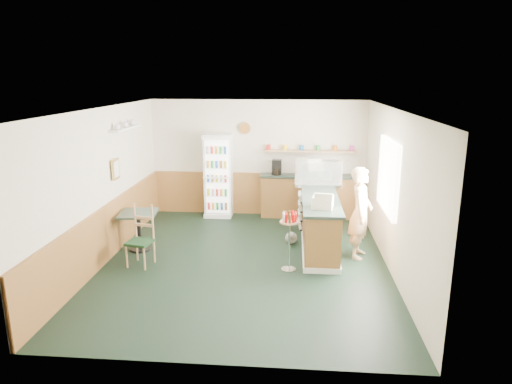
# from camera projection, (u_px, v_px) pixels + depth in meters

# --- Properties ---
(ground) EXTENTS (6.00, 6.00, 0.00)m
(ground) POSITION_uv_depth(u_px,v_px,m) (245.00, 262.00, 8.14)
(ground) COLOR black
(ground) RESTS_ON ground
(room_envelope) EXTENTS (5.04, 6.02, 2.72)m
(room_envelope) POSITION_uv_depth(u_px,v_px,m) (236.00, 170.00, 8.49)
(room_envelope) COLOR beige
(room_envelope) RESTS_ON ground
(service_counter) EXTENTS (0.68, 3.01, 1.01)m
(service_counter) POSITION_uv_depth(u_px,v_px,m) (319.00, 221.00, 8.96)
(service_counter) COLOR olive
(service_counter) RESTS_ON ground
(back_counter) EXTENTS (2.24, 0.42, 1.69)m
(back_counter) POSITION_uv_depth(u_px,v_px,m) (308.00, 194.00, 10.62)
(back_counter) COLOR olive
(back_counter) RESTS_ON ground
(drinks_fridge) EXTENTS (0.64, 0.54, 1.93)m
(drinks_fridge) POSITION_uv_depth(u_px,v_px,m) (218.00, 176.00, 10.62)
(drinks_fridge) COLOR white
(drinks_fridge) RESTS_ON ground
(display_case) EXTENTS (0.96, 0.50, 0.55)m
(display_case) POSITION_uv_depth(u_px,v_px,m) (318.00, 173.00, 9.42)
(display_case) COLOR silver
(display_case) RESTS_ON service_counter
(cash_register) EXTENTS (0.41, 0.42, 0.20)m
(cash_register) POSITION_uv_depth(u_px,v_px,m) (323.00, 202.00, 7.88)
(cash_register) COLOR beige
(cash_register) RESTS_ON service_counter
(shopkeeper) EXTENTS (0.53, 0.64, 1.67)m
(shopkeeper) POSITION_uv_depth(u_px,v_px,m) (360.00, 213.00, 8.19)
(shopkeeper) COLOR tan
(shopkeeper) RESTS_ON ground
(condiment_stand) EXTENTS (0.33, 0.33, 1.02)m
(condiment_stand) POSITION_uv_depth(u_px,v_px,m) (289.00, 231.00, 7.64)
(condiment_stand) COLOR silver
(condiment_stand) RESTS_ON ground
(newspaper_rack) EXTENTS (0.09, 0.46, 0.73)m
(newspaper_rack) POSITION_uv_depth(u_px,v_px,m) (300.00, 211.00, 9.17)
(newspaper_rack) COLOR black
(newspaper_rack) RESTS_ON ground
(cafe_table) EXTENTS (0.76, 0.76, 0.75)m
(cafe_table) POSITION_uv_depth(u_px,v_px,m) (139.00, 224.00, 8.57)
(cafe_table) COLOR black
(cafe_table) RESTS_ON ground
(cafe_chair) EXTENTS (0.47, 0.47, 1.07)m
(cafe_chair) POSITION_uv_depth(u_px,v_px,m) (141.00, 233.00, 7.95)
(cafe_chair) COLOR black
(cafe_chair) RESTS_ON ground
(dog_doorstop) EXTENTS (0.23, 0.30, 0.28)m
(dog_doorstop) POSITION_uv_depth(u_px,v_px,m) (291.00, 237.00, 8.98)
(dog_doorstop) COLOR gray
(dog_doorstop) RESTS_ON ground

